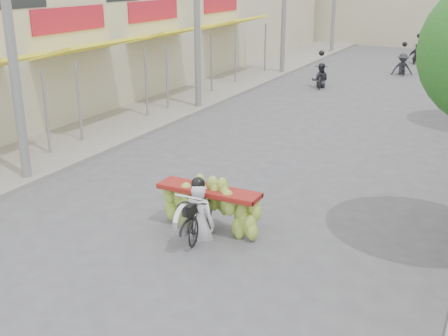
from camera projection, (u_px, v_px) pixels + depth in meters
ground at (131, 285)px, 9.64m from camera, size 120.00×120.00×0.00m
sidewalk_left at (200, 90)px, 25.24m from camera, size 4.00×60.00×0.12m
shophouse_row_left at (93, 20)px, 25.53m from camera, size 9.77×40.00×6.00m
utility_pole_near at (8, 20)px, 13.14m from camera, size 0.60×0.24×8.00m
utility_pole_mid at (197, 2)px, 20.72m from camera, size 0.60×0.24×8.00m
banana_motorbike at (204, 201)px, 11.28m from camera, size 2.20×1.81×2.21m
bg_motorbike_a at (321, 71)px, 25.89m from camera, size 0.99×1.72×1.95m
bg_motorbike_b at (403, 59)px, 29.01m from camera, size 1.17×1.73×1.95m
bg_motorbike_c at (417, 50)px, 32.83m from camera, size 0.99×1.82×1.95m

